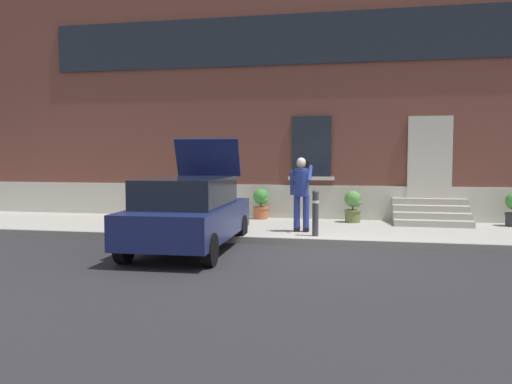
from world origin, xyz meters
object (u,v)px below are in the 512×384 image
Objects in this scene: person_on_phone at (301,190)px; planter_terracotta at (261,203)px; bollard_far_left at (174,208)px; planter_olive at (353,205)px; hatchback_car_navy at (189,212)px; planter_cream at (173,202)px; bollard_near_person at (315,211)px.

planter_terracotta is at bearing 104.86° from person_on_phone.
planter_terracotta is (-1.41, 2.32, -0.55)m from person_on_phone.
bollard_far_left is 1.22× the size of planter_olive.
person_on_phone is at bearing 10.95° from bollard_far_left.
bollard_far_left is at bearing 119.58° from hatchback_car_navy.
planter_cream is 1.00× the size of planter_olive.
planter_cream is at bearing 114.46° from hatchback_car_navy.
person_on_phone is 2.03× the size of planter_terracotta.
bollard_near_person is 1.22× the size of planter_terracotta.
bollard_near_person is 1.00× the size of bollard_far_left.
person_on_phone reaches higher than planter_terracotta.
planter_olive is at bearing 32.45° from bollard_far_left.
hatchback_car_navy is 2.89m from bollard_near_person.
bollard_far_left is 2.87m from planter_cream.
planter_cream is at bearing 111.22° from bollard_far_left.
hatchback_car_navy is 4.68m from planter_cream.
bollard_near_person is 3.40m from planter_terracotta.
planter_terracotta is (0.63, 4.46, -0.19)m from hatchback_car_navy.
planter_olive is at bearing 52.56° from hatchback_car_navy.
hatchback_car_navy reaches higher than bollard_near_person.
person_on_phone reaches higher than bollard_far_left.
person_on_phone is 2.41m from planter_olive.
planter_cream is at bearing 179.18° from planter_olive.
planter_olive is (2.57, -0.28, 0.00)m from planter_terracotta.
planter_terracotta is at bearing 81.92° from hatchback_car_navy.
bollard_near_person is at bearing -58.14° from planter_terracotta.
planter_terracotta is at bearing 121.86° from bollard_near_person.
bollard_far_left is at bearing 174.48° from person_on_phone.
hatchback_car_navy is at bearing -146.99° from bollard_near_person.
bollard_far_left is (-3.32, 0.00, 0.00)m from bollard_near_person.
planter_cream is at bearing -175.40° from planter_terracotta.
bollard_near_person is at bearing -106.57° from planter_olive.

